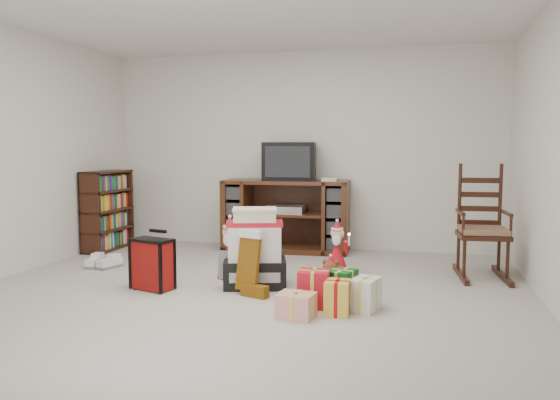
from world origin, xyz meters
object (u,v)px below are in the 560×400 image
at_px(tv_stand, 286,215).
at_px(red_suitcase, 152,264).
at_px(sneaker_pair, 102,263).
at_px(bookshelf, 108,212).
at_px(gift_cluster, 332,295).
at_px(gift_pile, 255,253).
at_px(teddy_bear, 331,280).
at_px(rocking_chair, 482,237).
at_px(santa_figurine, 337,254).
at_px(mrs_claus_figurine, 230,257).
at_px(crt_television, 289,161).

distance_m(tv_stand, red_suitcase, 2.26).
xyz_separation_m(red_suitcase, sneaker_pair, (-0.96, 0.70, -0.19)).
distance_m(bookshelf, gift_cluster, 3.69).
bearing_deg(gift_pile, teddy_bear, -28.28).
distance_m(bookshelf, red_suitcase, 2.24).
xyz_separation_m(rocking_chair, santa_figurine, (-1.41, -0.28, -0.19)).
distance_m(bookshelf, mrs_claus_figurine, 2.41).
height_order(bookshelf, teddy_bear, bookshelf).
relative_size(gift_pile, gift_cluster, 0.90).
relative_size(rocking_chair, gift_pile, 1.64).
bearing_deg(rocking_chair, crt_television, 153.73).
xyz_separation_m(santa_figurine, gift_cluster, (0.14, -1.21, -0.09)).
bearing_deg(bookshelf, rocking_chair, -5.04).
relative_size(tv_stand, bookshelf, 1.58).
distance_m(tv_stand, sneaker_pair, 2.25).
relative_size(teddy_bear, crt_television, 0.46).
height_order(rocking_chair, sneaker_pair, rocking_chair).
relative_size(rocking_chair, mrs_claus_figurine, 1.85).
bearing_deg(gift_pile, sneaker_pair, 152.91).
distance_m(gift_pile, crt_television, 1.96).
bearing_deg(teddy_bear, mrs_claus_figurine, 165.89).
bearing_deg(sneaker_pair, santa_figurine, 10.69).
bearing_deg(red_suitcase, tv_stand, 86.04).
distance_m(mrs_claus_figurine, gift_cluster, 1.28).
distance_m(santa_figurine, crt_television, 1.64).
xyz_separation_m(rocking_chair, teddy_bear, (-1.35, -1.09, -0.26)).
relative_size(bookshelf, crt_television, 1.45).
distance_m(santa_figurine, sneaker_pair, 2.52).
relative_size(red_suitcase, crt_television, 0.79).
height_order(mrs_claus_figurine, gift_cluster, mrs_claus_figurine).
distance_m(tv_stand, crt_television, 0.68).
bearing_deg(sneaker_pair, teddy_bear, -7.28).
bearing_deg(teddy_bear, tv_stand, 114.13).
height_order(mrs_claus_figurine, sneaker_pair, mrs_claus_figurine).
xyz_separation_m(sneaker_pair, crt_television, (1.73, 1.43, 1.07)).
height_order(red_suitcase, sneaker_pair, red_suitcase).
bearing_deg(sneaker_pair, bookshelf, 122.13).
bearing_deg(tv_stand, bookshelf, -171.06).
height_order(rocking_chair, crt_television, crt_television).
bearing_deg(sneaker_pair, rocking_chair, 12.39).
relative_size(gift_pile, crt_television, 1.04).
height_order(tv_stand, santa_figurine, tv_stand).
relative_size(tv_stand, crt_television, 2.28).
xyz_separation_m(red_suitcase, gift_cluster, (1.68, -0.21, -0.12)).
height_order(gift_pile, teddy_bear, gift_pile).
distance_m(red_suitcase, crt_television, 2.44).
xyz_separation_m(tv_stand, gift_cluster, (0.94, -2.34, -0.32)).
relative_size(gift_pile, red_suitcase, 1.31).
bearing_deg(red_suitcase, santa_figurine, 48.03).
xyz_separation_m(rocking_chair, gift_pile, (-2.09, -0.93, -0.09)).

